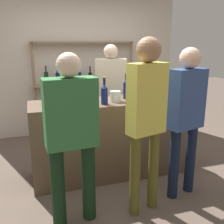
{
  "coord_description": "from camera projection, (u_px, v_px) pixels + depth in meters",
  "views": [
    {
      "loc": [
        -0.97,
        -3.15,
        1.76
      ],
      "look_at": [
        0.0,
        0.0,
        0.86
      ],
      "focal_mm": 42.0,
      "sensor_mm": 36.0,
      "label": 1
    }
  ],
  "objects": [
    {
      "name": "customer_right",
      "position": [
        186.0,
        111.0,
        2.87
      ],
      "size": [
        0.44,
        0.27,
        1.7
      ],
      "rotation": [
        0.0,
        0.0,
        1.82
      ],
      "color": "#121C33",
      "rests_on": "ground_plane"
    },
    {
      "name": "counter_bottle_5",
      "position": [
        104.0,
        94.0,
        3.15
      ],
      "size": [
        0.08,
        0.08,
        0.34
      ],
      "color": "#0F1956",
      "rests_on": "bar_counter"
    },
    {
      "name": "ground_plane",
      "position": [
        112.0,
        172.0,
        3.64
      ],
      "size": [
        16.0,
        16.0,
        0.0
      ],
      "primitive_type": "plane",
      "color": "brown"
    },
    {
      "name": "wine_glass",
      "position": [
        167.0,
        91.0,
        3.38
      ],
      "size": [
        0.08,
        0.08,
        0.16
      ],
      "color": "silver",
      "rests_on": "bar_counter"
    },
    {
      "name": "counter_bottle_1",
      "position": [
        156.0,
        89.0,
        3.53
      ],
      "size": [
        0.08,
        0.08,
        0.33
      ],
      "color": "black",
      "rests_on": "bar_counter"
    },
    {
      "name": "server_behind_counter",
      "position": [
        111.0,
        89.0,
        4.29
      ],
      "size": [
        0.54,
        0.35,
        1.71
      ],
      "rotation": [
        0.0,
        0.0,
        -1.86
      ],
      "color": "#575347",
      "rests_on": "ground_plane"
    },
    {
      "name": "back_shelf",
      "position": [
        85.0,
        74.0,
        4.94
      ],
      "size": [
        1.91,
        0.18,
        1.76
      ],
      "color": "#897056",
      "rests_on": "ground_plane"
    },
    {
      "name": "counter_bottle_4",
      "position": [
        50.0,
        94.0,
        3.19
      ],
      "size": [
        0.07,
        0.07,
        0.32
      ],
      "color": "#0F1956",
      "rests_on": "bar_counter"
    },
    {
      "name": "customer_left",
      "position": [
        71.0,
        130.0,
        2.41
      ],
      "size": [
        0.49,
        0.24,
        1.67
      ],
      "rotation": [
        0.0,
        0.0,
        1.64
      ],
      "color": "black",
      "rests_on": "ground_plane"
    },
    {
      "name": "back_wall",
      "position": [
        83.0,
        60.0,
        5.04
      ],
      "size": [
        3.69,
        0.12,
        2.8
      ],
      "primitive_type": "cube",
      "color": "beige",
      "rests_on": "ground_plane"
    },
    {
      "name": "ice_bucket",
      "position": [
        65.0,
        97.0,
        3.07
      ],
      "size": [
        0.21,
        0.21,
        0.22
      ],
      "color": "#B2B2B7",
      "rests_on": "bar_counter"
    },
    {
      "name": "cork_jar",
      "position": [
        115.0,
        96.0,
        3.31
      ],
      "size": [
        0.14,
        0.14,
        0.13
      ],
      "color": "silver",
      "rests_on": "bar_counter"
    },
    {
      "name": "bar_counter",
      "position": [
        112.0,
        138.0,
        3.51
      ],
      "size": [
        2.09,
        0.63,
        1.02
      ],
      "primitive_type": "cube",
      "color": "brown",
      "rests_on": "ground_plane"
    },
    {
      "name": "counter_bottle_2",
      "position": [
        126.0,
        89.0,
        3.47
      ],
      "size": [
        0.07,
        0.07,
        0.34
      ],
      "color": "#0F1956",
      "rests_on": "bar_counter"
    },
    {
      "name": "customer_center",
      "position": [
        146.0,
        112.0,
        2.55
      ],
      "size": [
        0.42,
        0.27,
        1.8
      ],
      "rotation": [
        0.0,
        0.0,
        1.84
      ],
      "color": "brown",
      "rests_on": "ground_plane"
    },
    {
      "name": "counter_bottle_3",
      "position": [
        165.0,
        85.0,
        3.76
      ],
      "size": [
        0.08,
        0.08,
        0.36
      ],
      "color": "brown",
      "rests_on": "bar_counter"
    },
    {
      "name": "counter_bottle_0",
      "position": [
        149.0,
        89.0,
        3.41
      ],
      "size": [
        0.09,
        0.09,
        0.36
      ],
      "color": "silver",
      "rests_on": "bar_counter"
    }
  ]
}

